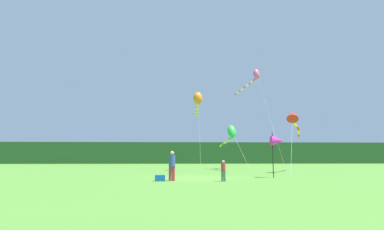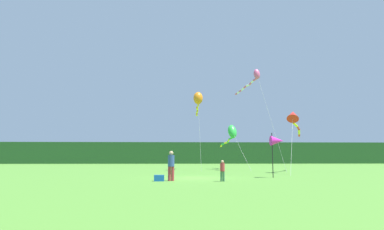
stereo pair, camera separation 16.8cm
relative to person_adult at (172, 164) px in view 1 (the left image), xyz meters
name	(u,v)px [view 1 (the left image)]	position (x,y,z in m)	size (l,w,h in m)	color
ground_plane	(196,178)	(1.61, 2.62, -0.99)	(120.00, 120.00, 0.00)	#4C842D
distant_treeline	(183,153)	(1.61, 47.62, 1.18)	(108.00, 3.76, 4.34)	#234C23
person_adult	(172,164)	(0.00, 0.00, 0.00)	(0.39, 0.39, 1.78)	#B23338
person_child	(223,170)	(3.02, -0.57, -0.31)	(0.27, 0.27, 1.23)	#3F724C
cooler_box	(160,178)	(-0.69, -0.22, -0.81)	(0.59, 0.34, 0.36)	#1959B2
banner_flag_pole	(277,141)	(7.29, 2.61, 1.52)	(0.90, 0.70, 3.10)	black
kite_orange	(198,100)	(2.49, 14.39, 6.54)	(1.08, 6.38, 8.40)	#B2B2B2
kite_green	(231,133)	(6.65, 17.80, 3.24)	(2.09, 8.29, 5.34)	#B2B2B2
kite_red	(293,118)	(10.97, 9.24, 3.99)	(4.34, 9.08, 5.87)	#B2B2B2
kite_rainbow	(253,78)	(8.45, 13.80, 8.83)	(3.21, 7.96, 10.75)	#B2B2B2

